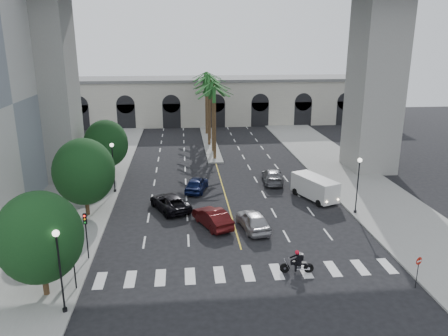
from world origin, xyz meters
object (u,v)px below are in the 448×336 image
Objects in this scene: traffic_signal_near at (73,255)px; cargo_van at (315,187)px; lamp_post_left_far at (113,163)px; pedestrian_a at (46,234)px; car_d at (272,176)px; car_b at (212,217)px; car_a at (253,220)px; pedestrian_b at (23,227)px; traffic_signal_far at (86,228)px; motorcycle_rider at (298,263)px; do_not_enter_sign at (418,266)px; lamp_post_right at (358,181)px; lamp_post_left_near at (60,264)px; car_c at (170,202)px; car_e at (197,184)px.

traffic_signal_near reaches higher than cargo_van.
lamp_post_left_far is 12.37m from pedestrian_a.
car_d is (17.08, 1.82, -2.47)m from lamp_post_left_far.
cargo_van reaches higher than car_d.
car_b is at bearing -1.94° from pedestrian_a.
cargo_van is at bearing -147.32° from car_a.
traffic_signal_far is at bearing -32.85° from pedestrian_b.
pedestrian_b is (-20.61, 7.46, 0.21)m from motorcycle_rider.
do_not_enter_sign is at bearing -5.02° from traffic_signal_near.
pedestrian_b is (-28.60, -2.29, -2.25)m from lamp_post_right.
traffic_signal_far is at bearing -49.14° from pedestrian_a.
pedestrian_b is at bearing 172.26° from cargo_van.
lamp_post_left_far is 23.24m from motorcycle_rider.
pedestrian_a is (-20.73, -13.42, 0.16)m from car_d.
traffic_signal_far is (0.10, -14.50, -0.71)m from lamp_post_left_far.
lamp_post_left_near reaches higher than car_c.
traffic_signal_far is 0.64× the size of cargo_van.
lamp_post_left_near reaches higher than traffic_signal_far.
car_d is 6.51m from cargo_van.
traffic_signal_near reaches higher than car_e.
car_d is 2.33× the size of do_not_enter_sign.
car_c is at bearing 76.98° from car_e.
car_e is at bearing 37.62° from pedestrian_b.
do_not_enter_sign is at bearing -30.39° from pedestrian_a.
lamp_post_left_far reaches higher than do_not_enter_sign.
pedestrian_a is at bearing -107.45° from lamp_post_left_far.
pedestrian_a is at bearing 58.36° from car_e.
car_e reaches higher than car_d.
car_b is 16.58m from do_not_enter_sign.
lamp_post_right reaches higher than traffic_signal_far.
pedestrian_a is (-3.74, 2.90, -1.60)m from traffic_signal_far.
car_c is (-7.08, 5.11, -0.07)m from car_a.
car_a reaches higher than car_c.
car_d is at bearing 21.57° from pedestrian_a.
car_e is (-14.27, 7.74, -2.44)m from lamp_post_right.
lamp_post_right is at bearing 15.98° from traffic_signal_far.
lamp_post_left_far reaches higher than traffic_signal_far.
motorcycle_rider reaches higher than car_e.
car_e is (-6.27, 17.49, 0.01)m from motorcycle_rider.
car_d is 0.91× the size of cargo_van.
traffic_signal_near is 24.90m from cargo_van.
traffic_signal_far is 1.56× the size of motorcycle_rider.
car_a is (12.90, 10.62, -2.40)m from lamp_post_left_near.
lamp_post_left_far reaches higher than cargo_van.
do_not_enter_sign is (12.38, -11.00, 0.81)m from car_b.
lamp_post_left_near is 15.35m from motorcycle_rider.
traffic_signal_far is 23.62m from car_d.
lamp_post_left_near is at bearing -161.32° from cargo_van.
pedestrian_a is at bearing 111.18° from lamp_post_left_near.
do_not_enter_sign is (25.54, -8.82, 0.70)m from pedestrian_a.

